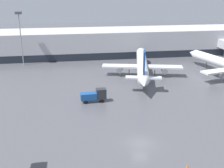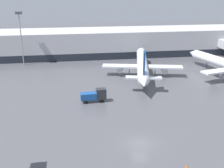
{
  "view_description": "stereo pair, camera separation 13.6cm",
  "coord_description": "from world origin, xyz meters",
  "px_view_note": "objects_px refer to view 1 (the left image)",
  "views": [
    {
      "loc": [
        -10.44,
        -37.7,
        23.46
      ],
      "look_at": [
        -1.37,
        20.49,
        3.0
      ],
      "focal_mm": 45.0,
      "sensor_mm": 36.0,
      "label": 1
    },
    {
      "loc": [
        -10.31,
        -37.72,
        23.46
      ],
      "look_at": [
        -1.37,
        20.49,
        3.0
      ],
      "focal_mm": 45.0,
      "sensor_mm": 36.0,
      "label": 2
    }
  ],
  "objects_px": {
    "parked_jet_1": "(142,65)",
    "service_truck_1": "(95,95)",
    "traffic_cone_1": "(187,167)",
    "apron_light_mast_0": "(19,23)"
  },
  "relations": [
    {
      "from": "parked_jet_1",
      "to": "service_truck_1",
      "type": "relative_size",
      "value": 6.58
    },
    {
      "from": "traffic_cone_1",
      "to": "apron_light_mast_0",
      "type": "relative_size",
      "value": 0.05
    },
    {
      "from": "parked_jet_1",
      "to": "traffic_cone_1",
      "type": "bearing_deg",
      "value": -173.01
    },
    {
      "from": "parked_jet_1",
      "to": "apron_light_mast_0",
      "type": "distance_m",
      "value": 39.37
    },
    {
      "from": "traffic_cone_1",
      "to": "apron_light_mast_0",
      "type": "distance_m",
      "value": 67.25
    },
    {
      "from": "parked_jet_1",
      "to": "service_truck_1",
      "type": "distance_m",
      "value": 22.32
    },
    {
      "from": "service_truck_1",
      "to": "traffic_cone_1",
      "type": "relative_size",
      "value": 6.94
    },
    {
      "from": "parked_jet_1",
      "to": "apron_light_mast_0",
      "type": "relative_size",
      "value": 2.2
    },
    {
      "from": "traffic_cone_1",
      "to": "service_truck_1",
      "type": "bearing_deg",
      "value": 111.72
    },
    {
      "from": "traffic_cone_1",
      "to": "apron_light_mast_0",
      "type": "xyz_separation_m",
      "value": [
        -29.49,
        59.07,
        12.8
      ]
    }
  ]
}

